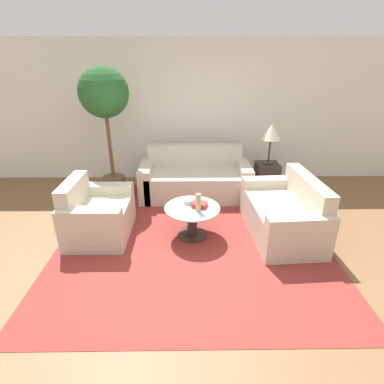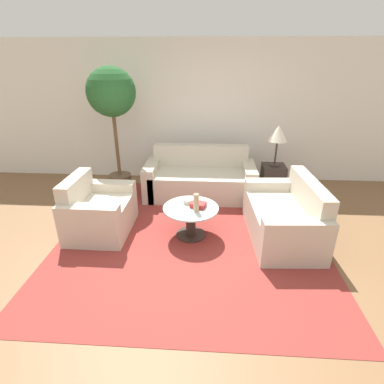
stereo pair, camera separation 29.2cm
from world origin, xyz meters
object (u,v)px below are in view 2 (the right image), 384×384
(armchair, at_px, (97,213))
(loveseat, at_px, (287,218))
(vase, at_px, (196,203))
(bowl, at_px, (189,201))
(table_lamp, at_px, (278,134))
(book_stack, at_px, (198,205))
(coffee_table, at_px, (191,217))
(sofa_main, at_px, (200,179))
(potted_plant, at_px, (112,102))

(armchair, relative_size, loveseat, 0.68)
(loveseat, height_order, vase, loveseat)
(bowl, bearing_deg, armchair, -176.32)
(table_lamp, distance_m, book_stack, 1.98)
(armchair, xyz_separation_m, book_stack, (1.43, -0.03, 0.18))
(armchair, height_order, vase, armchair)
(vase, bearing_deg, coffee_table, 125.58)
(armchair, xyz_separation_m, vase, (1.40, -0.15, 0.27))
(table_lamp, distance_m, bowl, 1.99)
(bowl, bearing_deg, sofa_main, 85.16)
(loveseat, xyz_separation_m, table_lamp, (0.05, 1.36, 0.82))
(vase, relative_size, book_stack, 1.09)
(table_lamp, bearing_deg, coffee_table, -133.85)
(loveseat, relative_size, vase, 5.93)
(loveseat, distance_m, table_lamp, 1.59)
(table_lamp, relative_size, potted_plant, 0.32)
(sofa_main, xyz_separation_m, vase, (0.01, -1.49, 0.27))
(sofa_main, distance_m, potted_plant, 1.97)
(armchair, xyz_separation_m, potted_plant, (-0.06, 1.37, 1.32))
(bowl, xyz_separation_m, book_stack, (0.14, -0.11, 0.00))
(coffee_table, bearing_deg, potted_plant, 134.40)
(potted_plant, bearing_deg, coffee_table, -45.60)
(potted_plant, height_order, vase, potted_plant)
(sofa_main, bearing_deg, coffee_table, -92.83)
(armchair, relative_size, potted_plant, 0.46)
(potted_plant, height_order, bowl, potted_plant)
(bowl, bearing_deg, table_lamp, 42.57)
(coffee_table, relative_size, book_stack, 3.31)
(armchair, distance_m, vase, 1.44)
(sofa_main, bearing_deg, loveseat, -47.26)
(table_lamp, bearing_deg, loveseat, -92.21)
(sofa_main, height_order, armchair, sofa_main)
(coffee_table, height_order, vase, vase)
(loveseat, height_order, bowl, loveseat)
(loveseat, distance_m, bowl, 1.35)
(potted_plant, bearing_deg, loveseat, -26.89)
(coffee_table, height_order, potted_plant, potted_plant)
(table_lamp, bearing_deg, sofa_main, -179.02)
(sofa_main, relative_size, book_stack, 8.35)
(loveseat, xyz_separation_m, book_stack, (-1.20, -0.04, 0.18))
(potted_plant, bearing_deg, vase, -46.14)
(vase, bearing_deg, bowl, 115.67)
(coffee_table, bearing_deg, vase, -54.42)
(coffee_table, distance_m, bowl, 0.23)
(table_lamp, distance_m, vase, 2.06)
(vase, height_order, book_stack, vase)
(sofa_main, relative_size, potted_plant, 0.88)
(table_lamp, relative_size, book_stack, 3.04)
(bowl, bearing_deg, coffee_table, -73.84)
(coffee_table, relative_size, table_lamp, 1.09)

